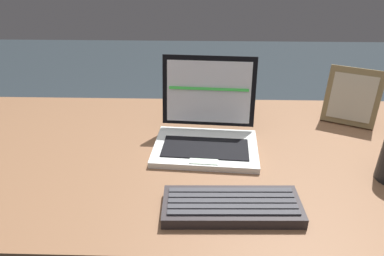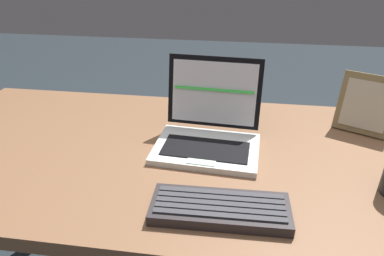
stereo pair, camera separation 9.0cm
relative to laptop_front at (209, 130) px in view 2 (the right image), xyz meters
The scene contains 4 objects.
desk 0.15m from the laptop_front, 74.42° to the right, with size 1.71×0.72×0.72m.
laptop_front is the anchor object (origin of this frame).
external_keyboard 0.28m from the laptop_front, 79.38° to the right, with size 0.30×0.12×0.03m.
photo_frame 0.47m from the laptop_front, 17.94° to the left, with size 0.16×0.11×0.18m.
Camera 2 is at (0.06, -0.80, 1.24)m, focal length 32.46 mm.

